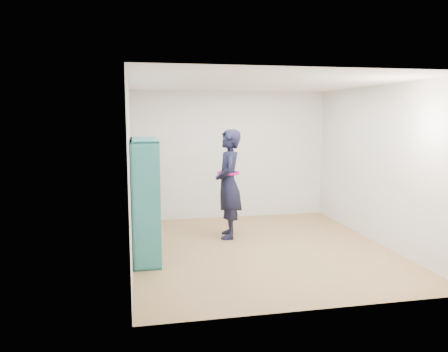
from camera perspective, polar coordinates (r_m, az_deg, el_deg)
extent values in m
plane|color=#9C7247|center=(7.09, 4.79, -9.43)|extent=(4.50, 4.50, 0.00)
plane|color=white|center=(6.79, 5.05, 12.03)|extent=(4.50, 4.50, 0.00)
cube|color=silver|center=(6.54, -12.14, 0.62)|extent=(0.02, 4.50, 2.60)
cube|color=silver|center=(7.63, 19.48, 1.37)|extent=(0.02, 4.50, 2.60)
cube|color=silver|center=(8.98, 0.84, 2.75)|extent=(4.00, 0.02, 2.60)
cube|color=silver|center=(4.73, 12.67, -2.17)|extent=(4.00, 0.02, 2.60)
cube|color=#287C79|center=(5.97, -10.12, -4.07)|extent=(0.39, 0.03, 1.77)
cube|color=#287C79|center=(7.24, -10.40, -1.96)|extent=(0.39, 0.03, 1.77)
cube|color=#287C79|center=(6.82, -10.09, -10.11)|extent=(0.39, 1.33, 0.03)
cube|color=#287C79|center=(6.50, -10.46, 4.65)|extent=(0.39, 1.33, 0.03)
cube|color=#287C79|center=(6.60, -11.83, -2.95)|extent=(0.03, 1.33, 1.77)
cube|color=#287C79|center=(6.40, -10.22, -3.26)|extent=(0.36, 0.03, 1.71)
cube|color=#287C79|center=(6.81, -10.32, -2.58)|extent=(0.36, 0.03, 1.71)
cube|color=#287C79|center=(6.70, -10.18, -6.51)|extent=(0.36, 1.27, 0.03)
cube|color=#287C79|center=(6.60, -10.27, -2.91)|extent=(0.36, 1.27, 0.03)
cube|color=#287C79|center=(6.54, -10.36, 0.78)|extent=(0.36, 1.27, 0.03)
cube|color=beige|center=(6.39, -9.79, -10.80)|extent=(0.24, 0.15, 0.06)
cube|color=black|center=(6.19, -9.78, -6.46)|extent=(0.20, 0.18, 0.23)
cube|color=maroon|center=(6.09, -9.88, -2.26)|extent=(0.20, 0.18, 0.30)
cube|color=silver|center=(6.11, -10.07, 0.71)|extent=(0.24, 0.15, 0.06)
cube|color=navy|center=(6.72, -9.82, -9.10)|extent=(0.20, 0.18, 0.23)
cube|color=brown|center=(6.60, -9.91, -5.41)|extent=(0.20, 0.18, 0.26)
cube|color=#BFB28C|center=(6.59, -10.09, -2.40)|extent=(0.24, 0.15, 0.09)
cube|color=#26594C|center=(6.46, -10.08, 1.84)|extent=(0.20, 0.18, 0.23)
cube|color=beige|center=(7.11, -9.94, -7.76)|extent=(0.20, 0.18, 0.32)
cube|color=black|center=(7.09, -10.10, -5.33)|extent=(0.24, 0.15, 0.06)
cube|color=maroon|center=(6.94, -10.10, -1.32)|extent=(0.20, 0.18, 0.23)
cube|color=silver|center=(6.88, -10.19, 2.48)|extent=(0.20, 0.18, 0.29)
imported|color=black|center=(7.51, 0.59, -1.05)|extent=(0.55, 0.75, 1.88)
torus|color=#B90E79|center=(7.49, 0.60, 0.39)|extent=(0.44, 0.44, 0.04)
cube|color=silver|center=(7.58, -0.53, -0.02)|extent=(0.02, 0.10, 0.13)
cube|color=black|center=(7.58, -0.53, -0.02)|extent=(0.02, 0.10, 0.13)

